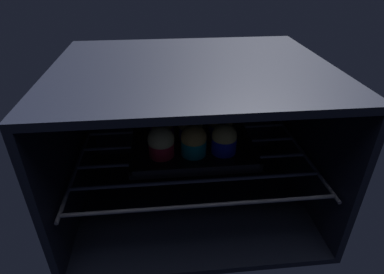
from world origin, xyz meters
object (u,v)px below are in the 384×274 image
Objects in this scene: muffin_row0_col1 at (193,141)px; muffin_row1_col2 at (220,123)px; muffin_row1_col1 at (191,126)px; muffin_row0_col0 at (161,142)px; muffin_row1_col0 at (162,127)px; baking_tray at (192,147)px; muffin_row0_col2 at (224,139)px.

muffin_row1_col2 reaches higher than muffin_row0_col1.
muffin_row1_col1 is (0.20, 7.23, -0.05)cm from muffin_row0_col1.
muffin_row0_col1 is at bearing -1.61° from muffin_row0_col0.
muffin_row0_col1 is 1.01× the size of muffin_row1_col1.
muffin_row0_col0 is at bearing 178.39° from muffin_row0_col1.
muffin_row0_col1 is 9.97cm from muffin_row1_col0.
muffin_row0_col1 is (7.26, -0.20, 0.04)cm from muffin_row0_col0.
muffin_row1_col1 reaches higher than baking_tray.
baking_tray is 5.18cm from muffin_row1_col1.
muffin_row0_col1 reaches higher than baking_tray.
baking_tray is 8.93cm from muffin_row0_col2.
muffin_row1_col1 is at bearing -175.53° from muffin_row1_col2.
muffin_row1_col0 reaches higher than muffin_row0_col2.
muffin_row0_col1 is at bearing -91.56° from muffin_row1_col1.
baking_tray is 8.79cm from muffin_row1_col0.
muffin_row0_col0 is 14.57cm from muffin_row0_col2.
muffin_row0_col0 reaches higher than baking_tray.
muffin_row1_col0 is (0.36, 7.01, 0.04)cm from muffin_row0_col0.
muffin_row1_col1 is at bearing 88.44° from muffin_row0_col1.
muffin_row1_col0 is at bearing -179.82° from muffin_row1_col1.
muffin_row1_col1 is 7.64cm from muffin_row1_col2.
muffin_row1_col2 is (7.81, 7.83, 0.14)cm from muffin_row0_col1.
muffin_row1_col2 is (7.63, 3.94, 4.15)cm from baking_tray.
muffin_row1_col0 reaches higher than muffin_row1_col1.
muffin_row0_col1 is 11.06cm from muffin_row1_col2.
muffin_row1_col2 is (0.51, 7.65, 0.25)cm from muffin_row0_col2.
muffin_row1_col0 is 0.99× the size of muffin_row1_col2.
muffin_row0_col0 is 0.97× the size of muffin_row1_col2.
muffin_row1_col1 is (-7.11, 7.06, 0.06)cm from muffin_row0_col2.
muffin_row0_col1 and muffin_row1_col1 have the same top height.
muffin_row1_col0 is at bearing -177.59° from muffin_row1_col2.
muffin_row1_col0 is at bearing 133.72° from muffin_row0_col1.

